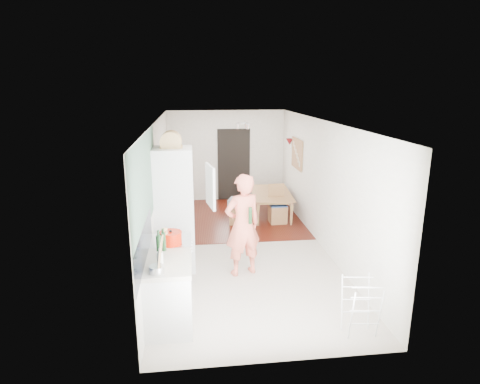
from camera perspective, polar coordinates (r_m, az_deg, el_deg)
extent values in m
cube|color=beige|center=(8.15, 0.29, -7.80)|extent=(3.20, 7.00, 0.01)
cube|color=#501A0E|center=(9.87, -1.04, -3.63)|extent=(3.20, 3.30, 0.01)
cube|color=slate|center=(5.65, -13.33, 1.23)|extent=(0.02, 3.00, 1.30)
cube|color=black|center=(5.34, -13.45, -7.49)|extent=(0.02, 1.90, 0.50)
cube|color=black|center=(11.20, -0.88, 3.89)|extent=(0.90, 0.04, 2.00)
cube|color=silver|center=(5.62, -10.02, -14.24)|extent=(0.60, 0.90, 0.86)
cube|color=beige|center=(5.41, -10.24, -9.98)|extent=(0.62, 0.92, 0.06)
cube|color=silver|center=(6.28, -9.68, -10.84)|extent=(0.60, 0.60, 0.88)
cube|color=silver|center=(6.10, -9.86, -6.94)|extent=(0.60, 0.60, 0.04)
cube|color=silver|center=(7.00, -9.28, -2.50)|extent=(0.66, 0.66, 2.15)
cube|color=silver|center=(6.58, -4.24, 0.83)|extent=(0.14, 0.56, 0.70)
cube|color=white|center=(6.87, -6.86, 1.36)|extent=(0.02, 0.52, 0.66)
cube|color=tan|center=(9.82, 8.15, 5.42)|extent=(0.03, 0.90, 0.70)
cube|color=olive|center=(9.81, 8.06, 5.42)|extent=(0.00, 0.94, 0.74)
cone|color=maroon|center=(10.40, 7.06, 7.10)|extent=(0.18, 0.18, 0.16)
imported|color=#F7745C|center=(6.69, 0.39, -3.46)|extent=(0.88, 0.71, 2.08)
imported|color=olive|center=(9.99, 4.58, -1.96)|extent=(0.90, 1.49, 0.50)
cube|color=slate|center=(9.23, -0.33, -1.50)|extent=(0.50, 0.50, 0.18)
cylinder|color=red|center=(5.91, -9.80, -6.45)|extent=(0.36, 0.36, 0.19)
cylinder|color=silver|center=(5.10, -11.74, -10.73)|extent=(0.22, 0.22, 0.09)
cylinder|color=#1C3F1D|center=(6.51, 1.47, -3.36)|extent=(0.06, 0.06, 0.28)
cylinder|color=#1C3F1D|center=(5.48, -11.44, -7.62)|extent=(0.09, 0.09, 0.31)
cylinder|color=#1C3F1D|center=(5.69, -10.80, -6.97)|extent=(0.07, 0.07, 0.26)
cylinder|color=silver|center=(5.24, -11.30, -9.37)|extent=(0.09, 0.09, 0.20)
cylinder|color=tan|center=(5.80, -10.76, -6.72)|extent=(0.08, 0.08, 0.23)
cylinder|color=tan|center=(5.84, -10.52, -6.60)|extent=(0.08, 0.08, 0.22)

